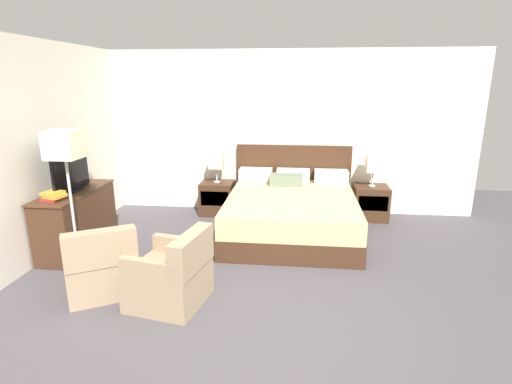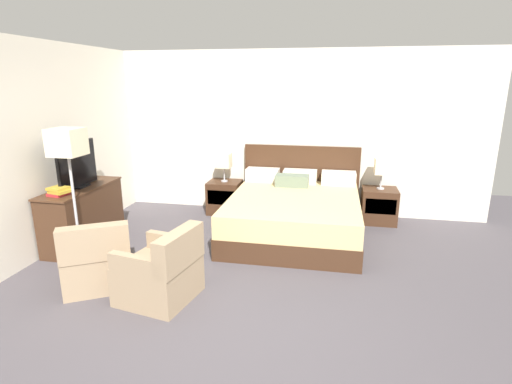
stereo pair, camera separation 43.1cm
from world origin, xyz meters
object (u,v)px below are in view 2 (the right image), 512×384
Objects in this scene: book_blue_cover at (60,191)px; floor_lamp at (68,151)px; nightstand_right at (379,206)px; dresser at (83,215)px; bed at (294,213)px; tv at (77,165)px; book_small_top at (58,188)px; table_lamp_left at (224,161)px; armchair_companion at (162,273)px; nightstand_left at (225,197)px; table_lamp_right at (382,167)px; armchair_by_window at (98,261)px; book_red_cover at (58,194)px.

floor_lamp is at bearing -26.86° from book_blue_cover.
dresser is at bearing -157.69° from nightstand_right.
bed is 10.17× the size of book_blue_cover.
book_small_top is (-0.01, -0.41, -0.20)m from tv.
table_lamp_left is at bearing 47.42° from tv.
book_small_top is at bearing -126.51° from table_lamp_left.
floor_lamp reaches higher than armchair_companion.
nightstand_left and nightstand_right have the same top height.
armchair_by_window is (-3.17, -2.68, -0.60)m from table_lamp_right.
nightstand_left is 0.62m from table_lamp_left.
nightstand_right is 0.33× the size of floor_lamp.
nightstand_right is 4.56m from book_small_top.
table_lamp_right is (2.50, 0.00, 0.62)m from nightstand_left.
nightstand_right is 3.68m from armchair_companion.
tv is at bearing 129.41° from armchair_by_window.
dresser is 1.70× the size of tv.
armchair_companion is (-2.38, -2.81, 0.01)m from nightstand_right.
book_small_top is at bearing -126.53° from nightstand_left.
bed is at bearing 17.95° from tv.
nightstand_right is at bearing 22.35° from tv.
bed is at bearing 30.47° from floor_lamp.
table_lamp_right is 4.20m from armchair_by_window.
book_red_cover is (-4.03, -2.06, 0.54)m from nightstand_right.
tv is (-1.52, -1.65, 0.20)m from table_lamp_left.
book_red_cover reaches higher than nightstand_right.
nightstand_right is 0.67× the size of armchair_companion.
nightstand_left is 2.58× the size of book_small_top.
table_lamp_right reaches higher than nightstand_right.
nightstand_left is 0.58× the size of armchair_by_window.
book_red_cover is at bearing -126.66° from nightstand_left.
book_small_top is (-0.00, -0.41, 0.47)m from dresser.
book_small_top is (-1.53, -2.06, -0.01)m from table_lamp_left.
nightstand_left is 0.70× the size of tv.
dresser is 1.35m from armchair_by_window.
floor_lamp is at bearing -61.43° from dresser.
book_small_top is 1.91m from armchair_companion.
armchair_by_window reaches higher than nightstand_left.
book_blue_cover is 0.13× the size of floor_lamp.
floor_lamp reaches higher than book_blue_cover.
bed is 1.46m from nightstand_right.
nightstand_left is 2.50m from nightstand_right.
bed is at bearing 17.89° from dresser.
bed is at bearing -31.23° from table_lamp_left.
dresser is 1.62× the size of armchair_companion.
nightstand_right is 2.74× the size of book_red_cover.
floor_lamp reaches higher than tv.
book_blue_cover reaches higher than nightstand_left.
nightstand_right is (1.25, 0.75, -0.05)m from bed.
bed is at bearing 45.14° from armchair_by_window.
nightstand_right is at bearing 40.27° from armchair_by_window.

